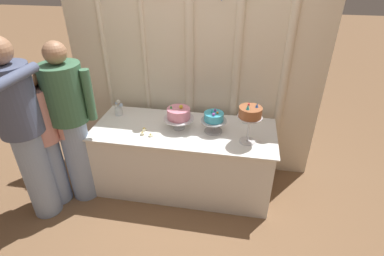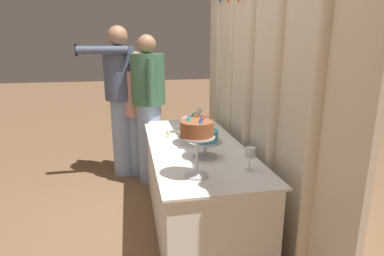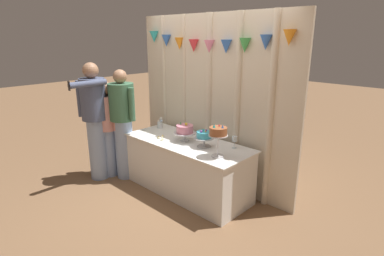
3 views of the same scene
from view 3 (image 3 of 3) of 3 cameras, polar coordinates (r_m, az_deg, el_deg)
ground_plane at (r=4.46m, az=-1.78°, el=-11.85°), size 24.00×24.00×0.00m
draped_curtain at (r=4.41m, az=3.82°, el=5.48°), size 2.75×0.16×2.42m
cake_table at (r=4.36m, az=-0.88°, el=-7.11°), size 1.85×0.76×0.74m
cake_display_leftmost at (r=4.22m, az=-1.33°, el=-0.32°), size 0.31×0.31×0.26m
cake_display_center at (r=3.99m, az=2.21°, el=-1.51°), size 0.25×0.25×0.25m
cake_display_rightmost at (r=3.64m, az=4.80°, el=-0.93°), size 0.23×0.23×0.41m
wine_glass at (r=3.99m, az=7.76°, el=-2.06°), size 0.07×0.07×0.16m
flower_vase at (r=4.86m, az=-5.83°, el=0.85°), size 0.11×0.10×0.17m
tealight_far_left at (r=4.43m, az=-5.38°, el=-1.57°), size 0.05×0.05×0.03m
tealight_near_left at (r=4.37m, az=-6.15°, el=-1.81°), size 0.04×0.04×0.04m
tealight_near_right at (r=4.30m, az=-5.47°, el=-2.13°), size 0.05×0.05×0.03m
guest_man_pink_jacket at (r=4.91m, az=-15.22°, el=0.42°), size 0.50×0.37×1.48m
guest_man_dark_suit at (r=4.76m, az=-12.53°, el=1.25°), size 0.54×0.40×1.66m
guest_girl_blue_dress at (r=4.80m, az=-17.40°, el=1.90°), size 0.49×0.68×1.76m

